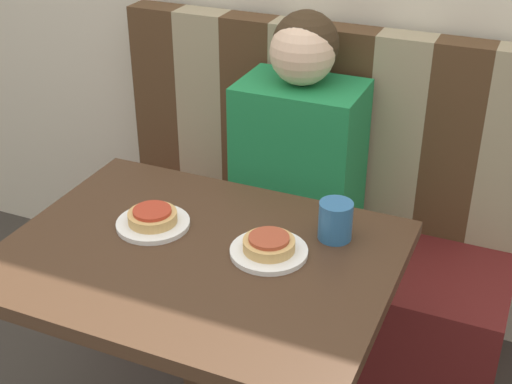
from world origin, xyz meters
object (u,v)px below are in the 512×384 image
Objects in this scene: plate_left at (153,224)px; pizza_right at (269,244)px; drinking_cup at (335,221)px; pizza_left at (152,216)px; person at (300,137)px; plate_right at (269,252)px.

pizza_right reaches higher than plate_left.
pizza_left is at bearing -163.42° from drinking_cup.
plate_left is at bearing -103.93° from person.
drinking_cup is at bearing 16.58° from pizza_left.
plate_right is 1.50× the size of pizza_right.
drinking_cup is at bearing 47.19° from plate_right.
drinking_cup is (0.40, 0.12, 0.02)m from pizza_left.
plate_right is at bearing -76.07° from person.
plate_right is 1.90× the size of drinking_cup.
drinking_cup reaches higher than plate_right.
person is 6.04× the size of pizza_left.
plate_left is 0.02m from pizza_left.
person is at bearing 76.07° from pizza_left.
pizza_right is at bearing 0.00° from pizza_left.
plate_left is (-0.15, -0.59, -0.00)m from person.
person is 4.03× the size of plate_left.
pizza_right is at bearing -132.81° from drinking_cup.
pizza_left is 1.00× the size of pizza_right.
plate_right is 0.29m from pizza_left.
pizza_left reaches higher than plate_left.
pizza_left is (-0.15, -0.59, 0.02)m from person.
person reaches higher than plate_right.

